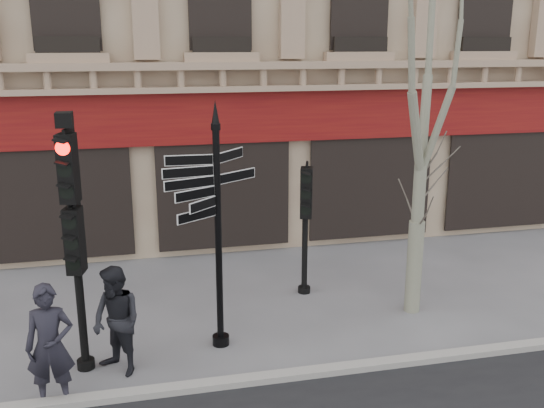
{
  "coord_description": "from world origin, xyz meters",
  "views": [
    {
      "loc": [
        -2.15,
        -10.06,
        5.42
      ],
      "look_at": [
        0.29,
        0.6,
        2.47
      ],
      "focal_mm": 40.0,
      "sensor_mm": 36.0,
      "label": 1
    }
  ],
  "objects": [
    {
      "name": "ground",
      "position": [
        0.0,
        0.0,
        0.0
      ],
      "size": [
        80.0,
        80.0,
        0.0
      ],
      "primitive_type": "plane",
      "color": "#57575B",
      "rests_on": "ground"
    },
    {
      "name": "kerb",
      "position": [
        0.0,
        -1.4,
        0.06
      ],
      "size": [
        80.0,
        0.25,
        0.12
      ],
      "primitive_type": "cube",
      "color": "#989590",
      "rests_on": "ground"
    },
    {
      "name": "fingerpost",
      "position": [
        -0.82,
        0.02,
        3.01
      ],
      "size": [
        2.46,
        2.46,
        4.48
      ],
      "rotation": [
        0.0,
        0.0,
        0.4
      ],
      "color": "black",
      "rests_on": "ground"
    },
    {
      "name": "traffic_signal_main",
      "position": [
        -3.19,
        -0.3,
        2.76
      ],
      "size": [
        0.54,
        0.44,
        4.37
      ],
      "rotation": [
        0.0,
        0.0,
        -0.21
      ],
      "color": "black",
      "rests_on": "ground"
    },
    {
      "name": "traffic_signal_secondary",
      "position": [
        1.34,
        1.99,
        1.99
      ],
      "size": [
        0.56,
        0.47,
        2.85
      ],
      "rotation": [
        0.0,
        0.0,
        -0.31
      ],
      "color": "black",
      "rests_on": "ground"
    },
    {
      "name": "plane_tree",
      "position": [
        3.26,
        0.58,
        5.25
      ],
      "size": [
        2.82,
        2.82,
        7.49
      ],
      "color": "gray",
      "rests_on": "ground"
    },
    {
      "name": "pedestrian_a",
      "position": [
        -3.58,
        -1.3,
        0.98
      ],
      "size": [
        0.72,
        0.48,
        1.97
      ],
      "primitive_type": "imported",
      "rotation": [
        0.0,
        0.0,
        -0.01
      ],
      "color": "black",
      "rests_on": "ground"
    },
    {
      "name": "pedestrian_b",
      "position": [
        -2.62,
        -0.56,
        0.94
      ],
      "size": [
        1.13,
        1.15,
        1.87
      ],
      "primitive_type": "imported",
      "rotation": [
        0.0,
        0.0,
        -0.85
      ],
      "color": "black",
      "rests_on": "ground"
    }
  ]
}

